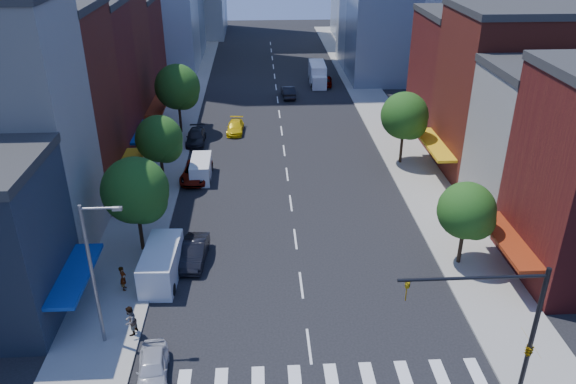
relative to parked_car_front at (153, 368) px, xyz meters
name	(u,v)px	position (x,y,z in m)	size (l,w,h in m)	color
ground	(309,346)	(8.67, 1.98, -0.69)	(220.00, 220.00, 0.00)	black
sidewalk_left	(177,121)	(-3.83, 41.98, -0.61)	(5.00, 120.00, 0.15)	gray
sidewalk_right	(381,117)	(21.17, 41.98, -0.61)	(5.00, 120.00, 0.15)	gray
bldg_left_2	(37,110)	(-12.33, 22.48, 7.31)	(12.00, 9.00, 16.00)	maroon
bldg_left_3	(68,87)	(-12.33, 30.98, 6.81)	(12.00, 8.00, 15.00)	#591616
bldg_left_4	(89,57)	(-12.33, 39.48, 7.81)	(12.00, 9.00, 17.00)	maroon
bldg_left_5	(111,55)	(-12.33, 48.98, 5.81)	(12.00, 10.00, 13.00)	#591616
bldg_right_1	(557,147)	(29.67, 16.98, 5.31)	(12.00, 8.00, 12.00)	beige
bldg_right_2	(513,95)	(29.67, 25.98, 6.81)	(12.00, 10.00, 15.00)	maroon
bldg_right_3	(474,77)	(29.67, 35.98, 5.81)	(12.00, 10.00, 13.00)	#591616
traffic_signal	(521,337)	(18.62, -2.52, 3.47)	(7.24, 2.24, 8.00)	black
streetlight	(95,268)	(-3.13, 2.98, 4.59)	(2.25, 0.25, 9.00)	slate
tree_left_near	(137,193)	(-2.68, 12.90, 4.18)	(4.80, 4.80, 7.30)	black
tree_left_mid	(161,141)	(-2.68, 23.90, 3.84)	(4.20, 4.20, 6.65)	black
tree_left_far	(179,89)	(-2.68, 37.90, 4.51)	(5.00, 5.00, 7.75)	black
tree_right_near	(469,213)	(20.32, 9.90, 3.50)	(4.00, 4.00, 6.20)	black
tree_right_far	(406,118)	(20.32, 27.90, 4.18)	(4.60, 4.60, 7.20)	black
parked_car_front	(153,368)	(0.00, 0.00, 0.00)	(1.63, 4.05, 1.38)	#B7B7BC
parked_car_second	(194,252)	(1.17, 11.33, 0.08)	(1.63, 4.67, 1.54)	black
parked_car_third	(196,172)	(0.04, 25.39, 0.05)	(2.44, 5.30, 1.47)	#999999
parked_car_rear	(196,137)	(-0.83, 34.63, 0.02)	(1.99, 4.89, 1.42)	black
cargo_van_near	(161,265)	(-0.83, 9.19, 0.48)	(2.47, 5.64, 2.36)	silver
cargo_van_far	(201,169)	(0.49, 25.46, 0.26)	(1.89, 4.54, 1.93)	white
taxi	(235,127)	(3.36, 37.76, -0.05)	(1.80, 4.43, 1.29)	yellow
traffic_car_oncoming	(288,92)	(10.17, 51.02, 0.08)	(1.63, 4.67, 1.54)	black
traffic_car_far	(326,80)	(15.91, 56.40, 0.09)	(1.83, 4.56, 1.55)	#999999
box_truck	(318,75)	(14.82, 57.39, 0.70)	(2.38, 7.33, 2.94)	silver
pedestrian_near	(123,278)	(-3.17, 7.99, 0.35)	(0.65, 0.42, 1.77)	#999999
pedestrian_far	(130,321)	(-1.83, 3.48, 0.42)	(0.93, 0.73, 1.92)	#999999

